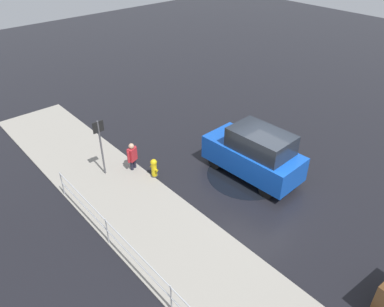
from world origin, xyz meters
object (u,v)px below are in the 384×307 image
object	(u,v)px
fire_hydrant	(154,168)
pedestrian	(132,155)
moving_hatchback	(255,153)
sign_post	(100,140)

from	to	relation	value
fire_hydrant	pedestrian	distance (m)	1.06
moving_hatchback	pedestrian	size ratio (longest dim) A/B	3.26
moving_hatchback	fire_hydrant	distance (m)	3.96
fire_hydrant	sign_post	size ratio (longest dim) A/B	0.33
moving_hatchback	fire_hydrant	bearing A→B (deg)	50.36
pedestrian	fire_hydrant	bearing A→B (deg)	-159.85
moving_hatchback	fire_hydrant	xyz separation A→B (m)	(2.50, 3.01, -0.63)
moving_hatchback	sign_post	bearing A→B (deg)	48.27
pedestrian	moving_hatchback	bearing A→B (deg)	-135.77
fire_hydrant	moving_hatchback	bearing A→B (deg)	-129.64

